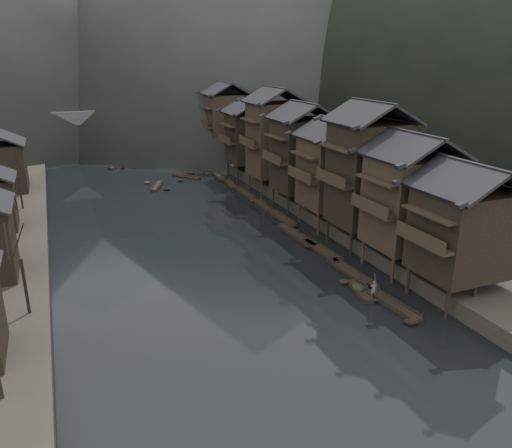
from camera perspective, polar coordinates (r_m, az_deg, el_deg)
water at (r=44.35m, az=-2.53°, el=-8.01°), size 300.00×300.00×0.00m
right_bank at (r=93.03m, az=9.58°, el=6.86°), size 40.00×200.00×1.80m
stilt_houses at (r=65.71m, az=5.80°, el=9.07°), size 9.00×67.60×15.74m
bare_trees at (r=56.80m, az=-25.38°, el=2.71°), size 3.32×60.52×6.64m
moored_sampans at (r=70.35m, az=-0.33°, el=2.59°), size 2.93×72.73×0.47m
midriver_boats at (r=93.92m, az=-13.50°, el=6.28°), size 14.60×41.16×0.45m
stone_bridge at (r=111.06m, az=-15.47°, el=10.62°), size 40.00×6.00×9.00m
hero_sampan at (r=45.42m, az=11.76°, el=-7.45°), size 1.73×4.64×0.43m
cargo_heap at (r=45.32m, az=11.61°, el=-6.76°), size 1.01×1.32×0.60m
boatman at (r=43.99m, az=13.31°, el=-7.00°), size 0.67×0.55×1.60m
bamboo_pole at (r=43.05m, az=13.79°, el=-3.86°), size 2.16×2.27×3.55m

